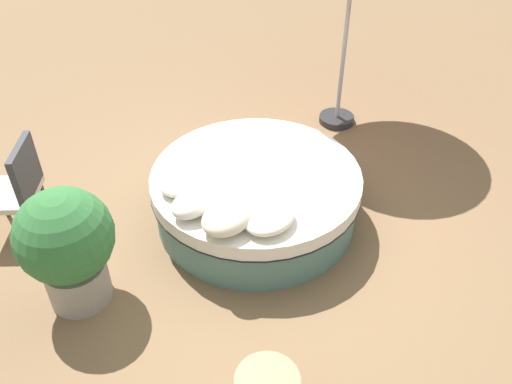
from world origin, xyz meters
TOP-DOWN VIEW (x-y plane):
  - ground_plane at (0.00, 0.00)m, footprint 16.00×16.00m
  - round_bed at (0.00, 0.00)m, footprint 2.01×2.01m
  - throw_pillow_0 at (-0.61, 0.37)m, footprint 0.41×0.37m
  - throw_pillow_1 at (-0.75, 0.06)m, footprint 0.46×0.31m
  - throw_pillow_2 at (-0.72, -0.30)m, footprint 0.47×0.37m
  - throw_pillow_3 at (-0.46, -0.53)m, footprint 0.49×0.40m
  - patio_chair at (-1.55, 1.55)m, footprint 0.72×0.72m
  - planter at (-1.73, 0.48)m, footprint 0.78×0.78m

SIDE VIEW (x-z plane):
  - ground_plane at x=0.00m, z-range 0.00..0.00m
  - round_bed at x=0.00m, z-range 0.01..0.56m
  - patio_chair at x=-1.55m, z-range 0.07..1.05m
  - planter at x=-1.73m, z-range 0.07..1.17m
  - throw_pillow_0 at x=-0.61m, z-range 0.55..0.70m
  - throw_pillow_3 at x=-0.46m, z-range 0.55..0.70m
  - throw_pillow_1 at x=-0.75m, z-range 0.55..0.75m
  - throw_pillow_2 at x=-0.72m, z-range 0.55..0.77m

